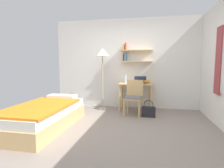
{
  "coord_description": "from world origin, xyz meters",
  "views": [
    {
      "loc": [
        0.58,
        -3.39,
        1.28
      ],
      "look_at": [
        -0.19,
        0.51,
        0.85
      ],
      "focal_mm": 29.29,
      "sensor_mm": 36.0,
      "label": 1
    }
  ],
  "objects_px": {
    "laptop": "(140,81)",
    "handbag": "(148,111)",
    "water_bottle": "(125,79)",
    "standing_lamp": "(102,56)",
    "desk_chair": "(134,96)",
    "book_stack": "(147,82)",
    "bed": "(45,116)",
    "desk": "(136,89)"
  },
  "relations": [
    {
      "from": "laptop",
      "to": "handbag",
      "type": "distance_m",
      "value": 0.97
    },
    {
      "from": "laptop",
      "to": "water_bottle",
      "type": "distance_m",
      "value": 0.42
    },
    {
      "from": "water_bottle",
      "to": "standing_lamp",
      "type": "bearing_deg",
      "value": -171.52
    },
    {
      "from": "desk_chair",
      "to": "book_stack",
      "type": "relative_size",
      "value": 3.66
    },
    {
      "from": "standing_lamp",
      "to": "laptop",
      "type": "xyz_separation_m",
      "value": [
        1.05,
        0.11,
        -0.71
      ]
    },
    {
      "from": "desk_chair",
      "to": "book_stack",
      "type": "bearing_deg",
      "value": 57.9
    },
    {
      "from": "bed",
      "to": "desk_chair",
      "type": "relative_size",
      "value": 2.31
    },
    {
      "from": "desk_chair",
      "to": "book_stack",
      "type": "height_order",
      "value": "desk_chair"
    },
    {
      "from": "standing_lamp",
      "to": "bed",
      "type": "bearing_deg",
      "value": -114.73
    },
    {
      "from": "book_stack",
      "to": "handbag",
      "type": "height_order",
      "value": "book_stack"
    },
    {
      "from": "bed",
      "to": "standing_lamp",
      "type": "relative_size",
      "value": 1.18
    },
    {
      "from": "water_bottle",
      "to": "handbag",
      "type": "xyz_separation_m",
      "value": [
        0.65,
        -0.65,
        -0.73
      ]
    },
    {
      "from": "bed",
      "to": "handbag",
      "type": "xyz_separation_m",
      "value": [
        2.07,
        1.15,
        -0.1
      ]
    },
    {
      "from": "bed",
      "to": "laptop",
      "type": "bearing_deg",
      "value": 44.67
    },
    {
      "from": "laptop",
      "to": "water_bottle",
      "type": "xyz_separation_m",
      "value": [
        -0.41,
        -0.01,
        0.06
      ]
    },
    {
      "from": "water_bottle",
      "to": "book_stack",
      "type": "relative_size",
      "value": 0.94
    },
    {
      "from": "desk",
      "to": "water_bottle",
      "type": "bearing_deg",
      "value": -179.11
    },
    {
      "from": "laptop",
      "to": "book_stack",
      "type": "relative_size",
      "value": 1.4
    },
    {
      "from": "bed",
      "to": "desk",
      "type": "xyz_separation_m",
      "value": [
        1.72,
        1.81,
        0.36
      ]
    },
    {
      "from": "desk",
      "to": "desk_chair",
      "type": "distance_m",
      "value": 0.52
    },
    {
      "from": "bed",
      "to": "handbag",
      "type": "relative_size",
      "value": 4.82
    },
    {
      "from": "desk_chair",
      "to": "standing_lamp",
      "type": "distance_m",
      "value": 1.44
    },
    {
      "from": "standing_lamp",
      "to": "laptop",
      "type": "height_order",
      "value": "standing_lamp"
    },
    {
      "from": "desk_chair",
      "to": "standing_lamp",
      "type": "relative_size",
      "value": 0.51
    },
    {
      "from": "bed",
      "to": "book_stack",
      "type": "bearing_deg",
      "value": 41.83
    },
    {
      "from": "desk",
      "to": "laptop",
      "type": "xyz_separation_m",
      "value": [
        0.12,
        0.01,
        0.2
      ]
    },
    {
      "from": "bed",
      "to": "desk_chair",
      "type": "bearing_deg",
      "value": 37.48
    },
    {
      "from": "desk_chair",
      "to": "laptop",
      "type": "bearing_deg",
      "value": 75.35
    },
    {
      "from": "desk",
      "to": "desk_chair",
      "type": "bearing_deg",
      "value": -91.9
    },
    {
      "from": "water_bottle",
      "to": "handbag",
      "type": "height_order",
      "value": "water_bottle"
    },
    {
      "from": "handbag",
      "to": "book_stack",
      "type": "bearing_deg",
      "value": 95.18
    },
    {
      "from": "standing_lamp",
      "to": "handbag",
      "type": "xyz_separation_m",
      "value": [
        1.29,
        -0.56,
        -1.37
      ]
    },
    {
      "from": "desk_chair",
      "to": "desk",
      "type": "bearing_deg",
      "value": 88.1
    },
    {
      "from": "water_bottle",
      "to": "book_stack",
      "type": "xyz_separation_m",
      "value": [
        0.59,
        0.0,
        -0.07
      ]
    },
    {
      "from": "bed",
      "to": "standing_lamp",
      "type": "height_order",
      "value": "standing_lamp"
    },
    {
      "from": "book_stack",
      "to": "water_bottle",
      "type": "bearing_deg",
      "value": -179.97
    },
    {
      "from": "standing_lamp",
      "to": "desk",
      "type": "bearing_deg",
      "value": 6.1
    },
    {
      "from": "bed",
      "to": "laptop",
      "type": "height_order",
      "value": "laptop"
    },
    {
      "from": "bed",
      "to": "handbag",
      "type": "distance_m",
      "value": 2.37
    },
    {
      "from": "laptop",
      "to": "handbag",
      "type": "xyz_separation_m",
      "value": [
        0.24,
        -0.66,
        -0.66
      ]
    },
    {
      "from": "water_bottle",
      "to": "laptop",
      "type": "bearing_deg",
      "value": 1.64
    },
    {
      "from": "desk_chair",
      "to": "handbag",
      "type": "relative_size",
      "value": 2.09
    }
  ]
}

